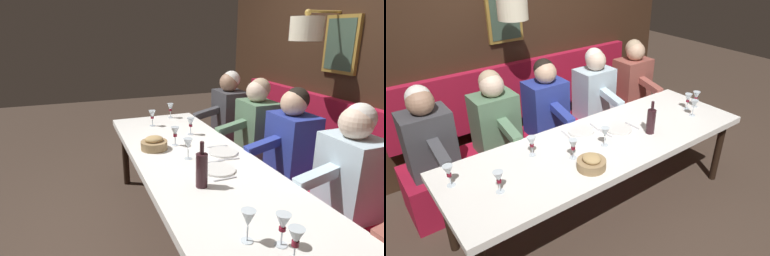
% 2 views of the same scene
% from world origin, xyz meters
% --- Properties ---
extents(ground_plane, '(12.00, 12.00, 0.00)m').
position_xyz_m(ground_plane, '(0.00, 0.00, 0.00)').
color(ground_plane, '#423328').
extents(dining_table, '(0.90, 2.73, 0.74)m').
position_xyz_m(dining_table, '(0.00, 0.00, 0.68)').
color(dining_table, white).
rests_on(dining_table, ground_plane).
extents(banquette_bench, '(0.52, 2.93, 0.45)m').
position_xyz_m(banquette_bench, '(0.89, 0.00, 0.23)').
color(banquette_bench, maroon).
rests_on(banquette_bench, ground_plane).
extents(back_wall_panel, '(0.59, 4.13, 2.90)m').
position_xyz_m(back_wall_panel, '(1.46, 0.00, 1.36)').
color(back_wall_panel, '#382316').
rests_on(back_wall_panel, ground_plane).
extents(diner_nearest, '(0.60, 0.40, 0.79)m').
position_xyz_m(diner_nearest, '(0.88, -1.23, 0.82)').
color(diner_nearest, '#934C42').
rests_on(diner_nearest, banquette_bench).
extents(diner_near, '(0.60, 0.40, 0.79)m').
position_xyz_m(diner_near, '(0.88, -0.63, 0.82)').
color(diner_near, silver).
rests_on(diner_near, banquette_bench).
extents(diner_middle, '(0.60, 0.40, 0.79)m').
position_xyz_m(diner_middle, '(0.88, 0.01, 0.82)').
color(diner_middle, '#283893').
rests_on(diner_middle, banquette_bench).
extents(diner_far, '(0.60, 0.40, 0.79)m').
position_xyz_m(diner_far, '(0.88, 0.57, 0.82)').
color(diner_far, '#567A5B').
rests_on(diner_far, banquette_bench).
extents(diner_farthest, '(0.60, 0.40, 0.79)m').
position_xyz_m(diner_farthest, '(0.88, 1.18, 0.82)').
color(diner_farthest, '#3D3D42').
rests_on(diner_farthest, banquette_bench).
extents(place_setting_0, '(0.24, 0.32, 0.01)m').
position_xyz_m(place_setting_0, '(0.25, 0.04, 0.75)').
color(place_setting_0, white).
rests_on(place_setting_0, dining_table).
extents(place_setting_1, '(0.24, 0.31, 0.01)m').
position_xyz_m(place_setting_1, '(0.07, -0.25, 0.75)').
color(place_setting_1, white).
rests_on(place_setting_1, dining_table).
extents(wine_glass_0, '(0.07, 0.07, 0.16)m').
position_xyz_m(wine_glass_0, '(0.17, 0.59, 0.86)').
color(wine_glass_0, silver).
rests_on(wine_glass_0, dining_table).
extents(wine_glass_1, '(0.07, 0.07, 0.16)m').
position_xyz_m(wine_glass_1, '(-0.06, 0.35, 0.86)').
color(wine_glass_1, silver).
rests_on(wine_glass_1, dining_table).
extents(wine_glass_2, '(0.07, 0.07, 0.16)m').
position_xyz_m(wine_glass_2, '(-0.15, -1.02, 0.86)').
color(wine_glass_2, silver).
rests_on(wine_glass_2, dining_table).
extents(wine_glass_3, '(0.07, 0.07, 0.16)m').
position_xyz_m(wine_glass_3, '(-0.02, -1.10, 0.86)').
color(wine_glass_3, silver).
rests_on(wine_glass_3, dining_table).
extents(wine_glass_4, '(0.07, 0.07, 0.16)m').
position_xyz_m(wine_glass_4, '(0.17, 1.23, 0.86)').
color(wine_glass_4, silver).
rests_on(wine_glass_4, dining_table).
extents(wine_glass_5, '(0.07, 0.07, 0.16)m').
position_xyz_m(wine_glass_5, '(-0.09, 0.99, 0.86)').
color(wine_glass_5, silver).
rests_on(wine_glass_5, dining_table).
extents(wine_glass_6, '(0.07, 0.07, 0.16)m').
position_xyz_m(wine_glass_6, '(-0.06, 0.03, 0.86)').
color(wine_glass_6, silver).
rests_on(wine_glass_6, dining_table).
extents(wine_glass_7, '(0.07, 0.07, 0.16)m').
position_xyz_m(wine_glass_7, '(-0.03, -1.21, 0.86)').
color(wine_glass_7, silver).
rests_on(wine_glass_7, dining_table).
extents(wine_bottle, '(0.08, 0.08, 0.30)m').
position_xyz_m(wine_bottle, '(-0.13, -0.43, 0.86)').
color(wine_bottle, '#33191E').
rests_on(wine_bottle, dining_table).
extents(bread_bowl, '(0.22, 0.22, 0.12)m').
position_xyz_m(bread_bowl, '(-0.25, 0.33, 0.79)').
color(bread_bowl, '#9E7F56').
rests_on(bread_bowl, dining_table).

